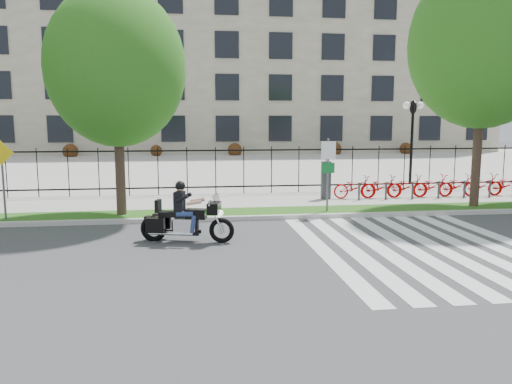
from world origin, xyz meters
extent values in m
plane|color=#3E3E41|center=(0.00, 0.00, 0.00)|extent=(120.00, 120.00, 0.00)
cube|color=#B6B2AB|center=(0.00, 4.10, 0.07)|extent=(60.00, 0.20, 0.15)
cube|color=#205615|center=(0.00, 4.95, 0.07)|extent=(60.00, 1.50, 0.15)
cube|color=#98978F|center=(0.00, 7.45, 0.07)|extent=(60.00, 3.50, 0.15)
cube|color=#98978F|center=(0.00, 25.00, 0.05)|extent=(80.00, 34.00, 0.10)
cube|color=gray|center=(0.00, 45.00, 10.00)|extent=(60.00, 20.00, 20.00)
cylinder|color=black|center=(10.00, 12.00, 2.00)|extent=(0.14, 0.14, 4.00)
cylinder|color=black|center=(10.00, 12.00, 3.90)|extent=(0.06, 0.70, 0.70)
sphere|color=white|center=(9.65, 12.00, 4.00)|extent=(0.36, 0.36, 0.36)
sphere|color=white|center=(10.35, 12.00, 4.00)|extent=(0.36, 0.36, 0.36)
cylinder|color=#37251E|center=(-3.37, 4.95, 1.88)|extent=(0.32, 0.32, 3.46)
ellipsoid|color=#1D6316|center=(-3.37, 4.95, 4.94)|extent=(4.44, 4.44, 5.11)
cylinder|color=#37251E|center=(9.23, 4.95, 2.26)|extent=(0.32, 0.32, 4.23)
ellipsoid|color=#1D6316|center=(9.23, 4.95, 5.94)|extent=(5.20, 5.20, 5.98)
cube|color=#2D2D33|center=(4.26, 7.20, 0.90)|extent=(0.35, 0.25, 1.50)
imported|color=#B60000|center=(5.46, 7.20, 0.61)|extent=(1.74, 0.61, 0.92)
cylinder|color=#2D2D33|center=(5.46, 6.70, 0.50)|extent=(0.08, 0.08, 0.70)
imported|color=#B60000|center=(6.56, 7.20, 0.61)|extent=(1.74, 0.61, 0.92)
cylinder|color=#2D2D33|center=(6.56, 6.70, 0.50)|extent=(0.08, 0.08, 0.70)
imported|color=#B60000|center=(7.66, 7.20, 0.61)|extent=(1.74, 0.61, 0.92)
cylinder|color=#2D2D33|center=(7.66, 6.70, 0.50)|extent=(0.08, 0.08, 0.70)
imported|color=#B60000|center=(8.76, 7.20, 0.61)|extent=(1.74, 0.61, 0.92)
cylinder|color=#2D2D33|center=(8.76, 6.70, 0.50)|extent=(0.08, 0.08, 0.70)
imported|color=#B60000|center=(9.86, 7.20, 0.61)|extent=(1.74, 0.61, 0.92)
cylinder|color=#2D2D33|center=(9.86, 6.70, 0.50)|extent=(0.08, 0.08, 0.70)
imported|color=#B60000|center=(10.96, 7.20, 0.61)|extent=(1.74, 0.61, 0.92)
cylinder|color=#2D2D33|center=(10.96, 6.70, 0.50)|extent=(0.08, 0.08, 0.70)
imported|color=#B60000|center=(12.06, 7.20, 0.61)|extent=(1.74, 0.61, 0.92)
cylinder|color=#59595B|center=(3.58, 4.60, 1.40)|extent=(0.07, 0.07, 2.50)
cube|color=white|center=(3.58, 4.56, 2.25)|extent=(0.50, 0.03, 0.60)
cube|color=#0C6626|center=(3.58, 4.56, 1.65)|extent=(0.45, 0.03, 0.35)
cylinder|color=#59595B|center=(-6.91, 4.60, 1.35)|extent=(0.07, 0.07, 2.40)
cube|color=yellow|center=(-6.91, 4.56, 2.25)|extent=(0.78, 0.03, 0.78)
torus|color=black|center=(-0.28, 1.18, 0.34)|extent=(0.69, 0.29, 0.68)
torus|color=black|center=(-2.10, 1.64, 0.34)|extent=(0.74, 0.32, 0.72)
cube|color=black|center=(-0.47, 1.23, 0.94)|extent=(0.42, 0.60, 0.30)
cube|color=#26262B|center=(-0.40, 1.21, 1.17)|extent=(0.26, 0.52, 0.30)
cube|color=silver|center=(-1.24, 1.42, 0.45)|extent=(0.66, 0.47, 0.40)
cube|color=black|center=(-0.95, 1.35, 0.77)|extent=(0.61, 0.46, 0.26)
cube|color=black|center=(-1.57, 1.51, 0.75)|extent=(0.76, 0.51, 0.14)
cube|color=black|center=(-1.96, 1.60, 0.97)|extent=(0.18, 0.35, 0.34)
cube|color=black|center=(-2.03, 1.32, 0.49)|extent=(0.52, 0.27, 0.40)
cube|color=black|center=(-1.88, 1.89, 0.49)|extent=(0.52, 0.27, 0.40)
cube|color=black|center=(-1.38, 1.46, 1.11)|extent=(0.33, 0.44, 0.51)
sphere|color=tan|center=(-1.35, 1.45, 1.48)|extent=(0.23, 0.23, 0.23)
sphere|color=black|center=(-1.35, 1.45, 1.52)|extent=(0.27, 0.27, 0.27)
camera|label=1|loc=(-1.10, -11.87, 3.25)|focal=35.00mm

